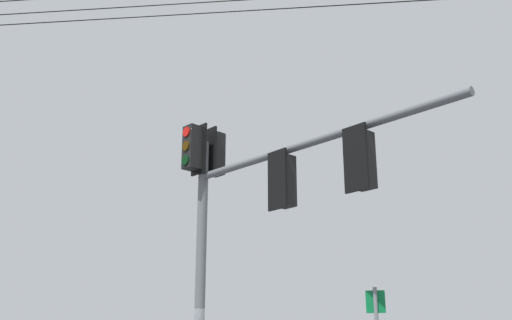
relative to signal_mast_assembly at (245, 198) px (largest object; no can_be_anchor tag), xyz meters
The scene contains 1 object.
signal_mast_assembly is the anchor object (origin of this frame).
Camera 1 is at (-6.01, 9.79, 1.77)m, focal length 41.89 mm.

